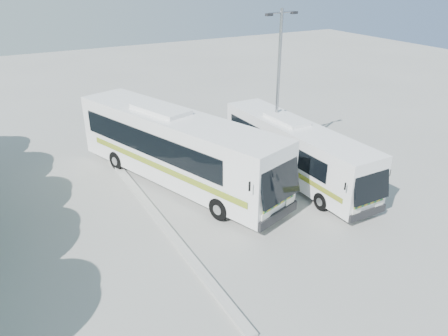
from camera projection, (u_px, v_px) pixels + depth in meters
ground at (224, 229)px, 19.47m from camera, size 100.00×100.00×0.00m
kerb_divider at (159, 220)px, 20.02m from camera, size 0.40×16.00×0.15m
coach_main at (177, 147)px, 22.80m from camera, size 6.78×13.68×3.75m
coach_adjacent at (295, 150)px, 23.48m from camera, size 2.40×10.97×3.04m
lamppost at (278, 84)px, 23.73m from camera, size 2.13×0.48×8.72m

